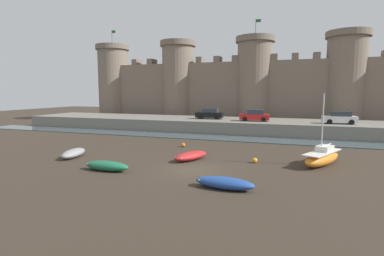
# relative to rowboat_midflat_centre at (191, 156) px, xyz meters

# --- Properties ---
(ground_plane) EXTENTS (160.00, 160.00, 0.00)m
(ground_plane) POSITION_rel_rowboat_midflat_centre_xyz_m (1.24, -3.05, -0.39)
(ground_plane) COLOR #382D23
(water_channel) EXTENTS (80.00, 4.50, 0.10)m
(water_channel) POSITION_rel_rowboat_midflat_centre_xyz_m (1.24, 12.86, -0.34)
(water_channel) COLOR #47565B
(water_channel) RESTS_ON ground
(quay_road) EXTENTS (70.81, 10.00, 1.79)m
(quay_road) POSITION_rel_rowboat_midflat_centre_xyz_m (1.24, 20.11, 0.50)
(quay_road) COLOR slate
(quay_road) RESTS_ON ground
(castle) EXTENTS (65.66, 6.85, 18.55)m
(castle) POSITION_rel_rowboat_midflat_centre_xyz_m (1.24, 30.84, 6.66)
(castle) COLOR #7A6B5B
(castle) RESTS_ON ground
(rowboat_midflat_centre) EXTENTS (2.79, 3.92, 0.75)m
(rowboat_midflat_centre) POSITION_rel_rowboat_midflat_centre_xyz_m (0.00, 0.00, 0.00)
(rowboat_midflat_centre) COLOR red
(rowboat_midflat_centre) RESTS_ON ground
(rowboat_midflat_right) EXTENTS (3.64, 1.10, 0.74)m
(rowboat_midflat_right) POSITION_rel_rowboat_midflat_centre_xyz_m (-4.80, -5.42, -0.01)
(rowboat_midflat_right) COLOR #1E6B47
(rowboat_midflat_right) RESTS_ON ground
(rowboat_near_channel_right) EXTENTS (3.80, 1.51, 0.73)m
(rowboat_near_channel_right) POSITION_rel_rowboat_midflat_centre_xyz_m (4.49, -6.65, -0.01)
(rowboat_near_channel_right) COLOR #234793
(rowboat_near_channel_right) RESTS_ON ground
(sailboat_foreground_centre) EXTENTS (3.73, 5.49, 5.78)m
(sailboat_foreground_centre) POSITION_rel_rowboat_midflat_centre_xyz_m (10.60, 1.79, 0.25)
(sailboat_foreground_centre) COLOR orange
(sailboat_foreground_centre) RESTS_ON ground
(rowboat_foreground_left) EXTENTS (1.98, 3.58, 0.76)m
(rowboat_foreground_left) POSITION_rel_rowboat_midflat_centre_xyz_m (-10.41, -2.44, 0.00)
(rowboat_foreground_left) COLOR gray
(rowboat_foreground_left) RESTS_ON ground
(mooring_buoy_mid_mud) EXTENTS (0.43, 0.43, 0.43)m
(mooring_buoy_mid_mud) POSITION_rel_rowboat_midflat_centre_xyz_m (5.37, 0.75, -0.18)
(mooring_buoy_mid_mud) COLOR orange
(mooring_buoy_mid_mud) RESTS_ON ground
(mooring_buoy_off_centre) EXTENTS (0.44, 0.44, 0.44)m
(mooring_buoy_off_centre) POSITION_rel_rowboat_midflat_centre_xyz_m (-2.86, 5.59, -0.17)
(mooring_buoy_off_centre) COLOR orange
(mooring_buoy_off_centre) RESTS_ON ground
(car_quay_east) EXTENTS (4.21, 2.10, 1.62)m
(car_quay_east) POSITION_rel_rowboat_midflat_centre_xyz_m (-3.98, 19.95, 2.17)
(car_quay_east) COLOR black
(car_quay_east) RESTS_ON quay_road
(car_quay_centre_west) EXTENTS (4.21, 2.10, 1.62)m
(car_quay_centre_west) POSITION_rel_rowboat_midflat_centre_xyz_m (3.01, 18.68, 2.17)
(car_quay_centre_west) COLOR red
(car_quay_centre_west) RESTS_ON quay_road
(car_quay_west) EXTENTS (4.21, 2.10, 1.62)m
(car_quay_west) POSITION_rel_rowboat_midflat_centre_xyz_m (13.83, 18.51, 2.17)
(car_quay_west) COLOR silver
(car_quay_west) RESTS_ON quay_road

